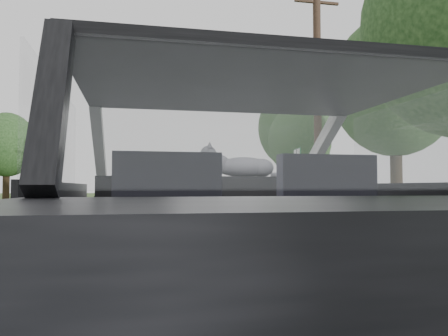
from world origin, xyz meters
name	(u,v)px	position (x,y,z in m)	size (l,w,h in m)	color
subject_car	(232,223)	(0.00, 0.00, 0.72)	(1.80, 4.00, 1.45)	black
dashboard	(213,198)	(0.00, 0.62, 0.85)	(1.58, 0.45, 0.30)	black
driver_seat	(166,197)	(-0.40, -0.29, 0.88)	(0.50, 0.72, 0.42)	#24242D
passenger_seat	(318,196)	(0.40, -0.29, 0.88)	(0.50, 0.72, 0.42)	#24242D
steering_wheel	(158,188)	(-0.40, 0.33, 0.92)	(0.36, 0.36, 0.04)	black
cat	(243,166)	(0.23, 0.64, 1.08)	(0.57, 0.18, 0.26)	slate
guardrail	(297,199)	(4.30, 10.00, 0.58)	(0.05, 90.00, 0.32)	#9D9FA4
other_car	(149,191)	(0.37, 24.53, 0.70)	(1.67, 4.23, 1.39)	silver
highway_sign	(297,178)	(6.71, 16.13, 1.34)	(0.11, 1.08, 2.69)	#0E4921
utility_pole	(317,94)	(6.37, 13.11, 4.51)	(0.29, 0.29, 9.02)	brown
tree_1	(395,113)	(11.16, 15.33, 4.31)	(5.70, 5.70, 8.63)	black
tree_2	(300,155)	(9.17, 22.03, 2.85)	(3.76, 3.76, 5.70)	black
tree_3	(294,144)	(13.42, 34.10, 4.80)	(6.33, 6.33, 9.60)	black
tree_6	(7,157)	(-9.78, 32.53, 3.16)	(4.17, 4.17, 6.32)	black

